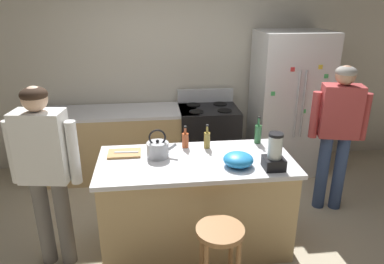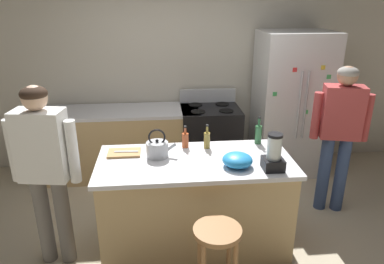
# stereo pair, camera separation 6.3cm
# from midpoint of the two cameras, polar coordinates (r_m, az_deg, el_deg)

# --- Properties ---
(ground_plane) EXTENTS (14.00, 14.00, 0.00)m
(ground_plane) POSITION_cam_midpoint_polar(r_m,az_deg,el_deg) (3.71, 0.05, -17.08)
(ground_plane) COLOR beige
(back_wall) EXTENTS (8.00, 0.10, 2.70)m
(back_wall) POSITION_cam_midpoint_polar(r_m,az_deg,el_deg) (4.95, -2.61, 10.09)
(back_wall) COLOR beige
(back_wall) RESTS_ON ground_plane
(kitchen_island) EXTENTS (1.75, 0.82, 0.90)m
(kitchen_island) POSITION_cam_midpoint_polar(r_m,az_deg,el_deg) (3.45, 0.05, -11.14)
(kitchen_island) COLOR tan
(kitchen_island) RESTS_ON ground_plane
(back_counter_run) EXTENTS (2.00, 0.64, 0.90)m
(back_counter_run) POSITION_cam_midpoint_polar(r_m,az_deg,el_deg) (4.83, -11.58, -1.75)
(back_counter_run) COLOR tan
(back_counter_run) RESTS_ON ground_plane
(refrigerator) EXTENTS (0.90, 0.73, 1.86)m
(refrigerator) POSITION_cam_midpoint_polar(r_m,az_deg,el_deg) (4.93, 14.67, 4.37)
(refrigerator) COLOR silver
(refrigerator) RESTS_ON ground_plane
(stove_range) EXTENTS (0.76, 0.65, 1.08)m
(stove_range) POSITION_cam_midpoint_polar(r_m,az_deg,el_deg) (4.83, 2.17, -1.16)
(stove_range) COLOR black
(stove_range) RESTS_ON ground_plane
(person_by_island_left) EXTENTS (0.60, 0.28, 1.64)m
(person_by_island_left) POSITION_cam_midpoint_polar(r_m,az_deg,el_deg) (3.21, -22.79, -4.59)
(person_by_island_left) COLOR #66605B
(person_by_island_left) RESTS_ON ground_plane
(person_by_sink_right) EXTENTS (0.59, 0.31, 1.63)m
(person_by_sink_right) POSITION_cam_midpoint_polar(r_m,az_deg,el_deg) (4.09, 21.68, 0.90)
(person_by_sink_right) COLOR #384C7A
(person_by_sink_right) RESTS_ON ground_plane
(bar_stool) EXTENTS (0.36, 0.36, 0.69)m
(bar_stool) POSITION_cam_midpoint_polar(r_m,az_deg,el_deg) (2.82, 3.72, -17.58)
(bar_stool) COLOR #9E6B3D
(bar_stool) RESTS_ON ground_plane
(blender_appliance) EXTENTS (0.17, 0.17, 0.32)m
(blender_appliance) POSITION_cam_midpoint_polar(r_m,az_deg,el_deg) (3.09, 12.34, -3.42)
(blender_appliance) COLOR black
(blender_appliance) RESTS_ON kitchen_island
(bottle_cooking_sauce) EXTENTS (0.06, 0.06, 0.22)m
(bottle_cooking_sauce) POSITION_cam_midpoint_polar(r_m,az_deg,el_deg) (3.46, -1.59, -1.21)
(bottle_cooking_sauce) COLOR #B24C26
(bottle_cooking_sauce) RESTS_ON kitchen_island
(bottle_olive_oil) EXTENTS (0.07, 0.07, 0.28)m
(bottle_olive_oil) POSITION_cam_midpoint_polar(r_m,az_deg,el_deg) (3.60, 9.90, -0.20)
(bottle_olive_oil) COLOR #2D6638
(bottle_olive_oil) RESTS_ON kitchen_island
(bottle_vinegar) EXTENTS (0.06, 0.06, 0.24)m
(bottle_vinegar) POSITION_cam_midpoint_polar(r_m,az_deg,el_deg) (3.44, 1.86, -1.18)
(bottle_vinegar) COLOR olive
(bottle_vinegar) RESTS_ON kitchen_island
(mixing_bowl) EXTENTS (0.26, 0.26, 0.12)m
(mixing_bowl) POSITION_cam_midpoint_polar(r_m,az_deg,el_deg) (3.12, 6.75, -4.36)
(mixing_bowl) COLOR #268CD8
(mixing_bowl) RESTS_ON kitchen_island
(tea_kettle) EXTENTS (0.28, 0.20, 0.27)m
(tea_kettle) POSITION_cam_midpoint_polar(r_m,az_deg,el_deg) (3.27, -5.96, -2.69)
(tea_kettle) COLOR #B7BABF
(tea_kettle) RESTS_ON kitchen_island
(cutting_board) EXTENTS (0.30, 0.20, 0.02)m
(cutting_board) POSITION_cam_midpoint_polar(r_m,az_deg,el_deg) (3.39, -11.19, -3.34)
(cutting_board) COLOR #B7844C
(cutting_board) RESTS_ON kitchen_island
(chef_knife) EXTENTS (0.22, 0.05, 0.01)m
(chef_knife) POSITION_cam_midpoint_polar(r_m,az_deg,el_deg) (3.38, -10.87, -3.13)
(chef_knife) COLOR #B7BABF
(chef_knife) RESTS_ON cutting_board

